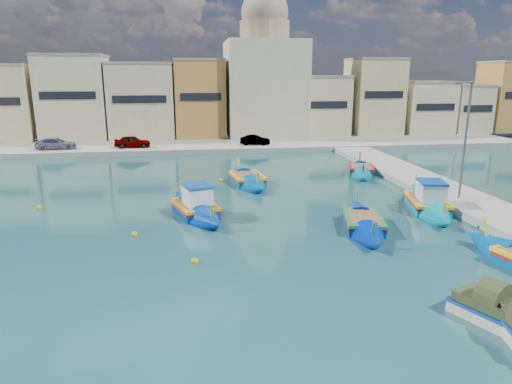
{
  "coord_description": "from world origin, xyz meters",
  "views": [
    {
      "loc": [
        0.16,
        -20.77,
        8.36
      ],
      "look_at": [
        4.0,
        6.0,
        1.4
      ],
      "focal_mm": 32.0,
      "sensor_mm": 36.0,
      "label": 1
    }
  ],
  "objects_px": {
    "quay_street_lamp": "(465,140)",
    "luzzu_blue_south": "(363,224)",
    "luzzu_turquoise_cabin": "(428,204)",
    "luzzu_blue_cabin": "(196,209)",
    "luzzu_cyan_mid": "(361,171)",
    "church_block": "(265,74)",
    "luzzu_green": "(247,180)",
    "tender_near": "(492,310)"
  },
  "relations": [
    {
      "from": "church_block",
      "to": "luzzu_blue_cabin",
      "type": "bearing_deg",
      "value": -106.1
    },
    {
      "from": "church_block",
      "to": "luzzu_cyan_mid",
      "type": "relative_size",
      "value": 2.25
    },
    {
      "from": "church_block",
      "to": "quay_street_lamp",
      "type": "relative_size",
      "value": 2.39
    },
    {
      "from": "luzzu_green",
      "to": "luzzu_turquoise_cabin",
      "type": "bearing_deg",
      "value": -39.75
    },
    {
      "from": "luzzu_cyan_mid",
      "to": "luzzu_blue_south",
      "type": "xyz_separation_m",
      "value": [
        -5.19,
        -14.08,
        -0.0
      ]
    },
    {
      "from": "tender_near",
      "to": "luzzu_turquoise_cabin",
      "type": "bearing_deg",
      "value": 70.49
    },
    {
      "from": "luzzu_blue_cabin",
      "to": "luzzu_blue_south",
      "type": "relative_size",
      "value": 1.01
    },
    {
      "from": "luzzu_blue_cabin",
      "to": "luzzu_cyan_mid",
      "type": "relative_size",
      "value": 1.04
    },
    {
      "from": "luzzu_green",
      "to": "tender_near",
      "type": "height_order",
      "value": "luzzu_green"
    },
    {
      "from": "quay_street_lamp",
      "to": "luzzu_blue_cabin",
      "type": "relative_size",
      "value": 0.91
    },
    {
      "from": "church_block",
      "to": "luzzu_green",
      "type": "relative_size",
      "value": 2.18
    },
    {
      "from": "tender_near",
      "to": "luzzu_cyan_mid",
      "type": "bearing_deg",
      "value": 79.64
    },
    {
      "from": "luzzu_green",
      "to": "luzzu_blue_south",
      "type": "xyz_separation_m",
      "value": [
        5.12,
        -11.67,
        -0.03
      ]
    },
    {
      "from": "luzzu_cyan_mid",
      "to": "luzzu_green",
      "type": "distance_m",
      "value": 10.59
    },
    {
      "from": "quay_street_lamp",
      "to": "luzzu_green",
      "type": "height_order",
      "value": "quay_street_lamp"
    },
    {
      "from": "luzzu_turquoise_cabin",
      "to": "luzzu_green",
      "type": "bearing_deg",
      "value": 140.25
    },
    {
      "from": "church_block",
      "to": "luzzu_green",
      "type": "xyz_separation_m",
      "value": [
        -5.53,
        -25.88,
        -8.12
      ]
    },
    {
      "from": "quay_street_lamp",
      "to": "luzzu_green",
      "type": "relative_size",
      "value": 0.91
    },
    {
      "from": "quay_street_lamp",
      "to": "luzzu_cyan_mid",
      "type": "xyz_separation_m",
      "value": [
        -2.66,
        10.53,
        -4.08
      ]
    },
    {
      "from": "luzzu_blue_cabin",
      "to": "tender_near",
      "type": "height_order",
      "value": "luzzu_blue_cabin"
    },
    {
      "from": "luzzu_blue_cabin",
      "to": "tender_near",
      "type": "distance_m",
      "value": 17.31
    },
    {
      "from": "church_block",
      "to": "tender_near",
      "type": "xyz_separation_m",
      "value": [
        0.35,
        -47.73,
        -8.0
      ]
    },
    {
      "from": "luzzu_green",
      "to": "luzzu_blue_south",
      "type": "bearing_deg",
      "value": -66.3
    },
    {
      "from": "church_block",
      "to": "quay_street_lamp",
      "type": "height_order",
      "value": "church_block"
    },
    {
      "from": "luzzu_blue_south",
      "to": "luzzu_cyan_mid",
      "type": "bearing_deg",
      "value": 69.77
    },
    {
      "from": "church_block",
      "to": "luzzu_cyan_mid",
      "type": "bearing_deg",
      "value": -78.48
    },
    {
      "from": "luzzu_green",
      "to": "quay_street_lamp",
      "type": "bearing_deg",
      "value": -32.05
    },
    {
      "from": "luzzu_blue_cabin",
      "to": "luzzu_green",
      "type": "height_order",
      "value": "luzzu_blue_cabin"
    },
    {
      "from": "church_block",
      "to": "luzzu_blue_cabin",
      "type": "distance_m",
      "value": 35.92
    },
    {
      "from": "luzzu_blue_south",
      "to": "tender_near",
      "type": "relative_size",
      "value": 2.87
    },
    {
      "from": "luzzu_blue_cabin",
      "to": "tender_near",
      "type": "bearing_deg",
      "value": -54.5
    },
    {
      "from": "luzzu_turquoise_cabin",
      "to": "luzzu_green",
      "type": "distance_m",
      "value": 13.68
    },
    {
      "from": "luzzu_blue_south",
      "to": "church_block",
      "type": "bearing_deg",
      "value": 89.38
    },
    {
      "from": "quay_street_lamp",
      "to": "luzzu_blue_south",
      "type": "bearing_deg",
      "value": -155.68
    },
    {
      "from": "quay_street_lamp",
      "to": "tender_near",
      "type": "bearing_deg",
      "value": -117.34
    },
    {
      "from": "luzzu_blue_cabin",
      "to": "luzzu_blue_south",
      "type": "distance_m",
      "value": 10.09
    },
    {
      "from": "luzzu_blue_south",
      "to": "luzzu_turquoise_cabin",
      "type": "bearing_deg",
      "value": 28.44
    },
    {
      "from": "church_block",
      "to": "luzzu_blue_south",
      "type": "xyz_separation_m",
      "value": [
        -0.41,
        -37.55,
        -8.15
      ]
    },
    {
      "from": "luzzu_cyan_mid",
      "to": "luzzu_green",
      "type": "xyz_separation_m",
      "value": [
        -10.31,
        -2.41,
        0.03
      ]
    },
    {
      "from": "church_block",
      "to": "luzzu_cyan_mid",
      "type": "height_order",
      "value": "church_block"
    },
    {
      "from": "luzzu_turquoise_cabin",
      "to": "luzzu_blue_cabin",
      "type": "distance_m",
      "value": 14.73
    },
    {
      "from": "luzzu_blue_cabin",
      "to": "luzzu_cyan_mid",
      "type": "bearing_deg",
      "value": 35.05
    }
  ]
}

